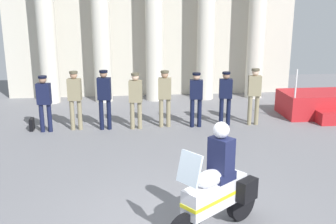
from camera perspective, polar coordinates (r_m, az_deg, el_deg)
colonnade_backdrop at (r=15.75m, az=-2.12°, el=15.16°), size 11.30×1.51×7.01m
reviewing_stand at (r=14.48m, az=22.17°, el=1.00°), size 3.33×2.00×1.67m
officer_in_row_0 at (r=12.08m, az=-17.05°, el=1.72°), size 0.41×0.27×1.65m
officer_in_row_1 at (r=12.04m, az=-12.99°, el=2.26°), size 0.41×0.27×1.75m
officer_in_row_2 at (r=11.90m, az=-8.96°, el=2.38°), size 0.41×0.27×1.77m
officer_in_row_3 at (r=11.85m, az=-4.58°, el=2.19°), size 0.41×0.27×1.68m
officer_in_row_4 at (r=12.02m, az=-0.46°, el=2.53°), size 0.41×0.27×1.71m
officer_in_row_5 at (r=12.04m, az=3.99°, el=2.35°), size 0.41×0.27×1.65m
officer_in_row_6 at (r=12.28m, az=8.11°, el=2.49°), size 0.41×0.27×1.65m
officer_in_row_7 at (r=12.50m, az=12.07°, el=2.78°), size 0.41×0.27×1.74m
motorcycle_with_rider at (r=6.61m, az=7.06°, el=-10.67°), size 1.73×1.37×1.90m
briefcase_on_ground at (r=12.54m, az=-18.63°, el=-1.67°), size 0.10×0.32×0.36m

